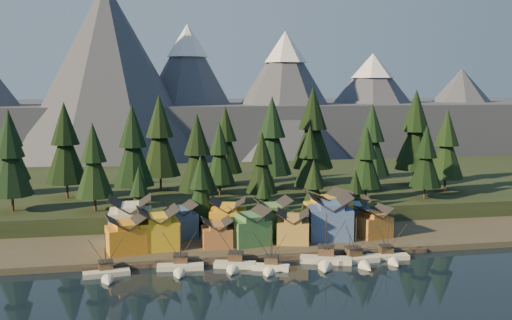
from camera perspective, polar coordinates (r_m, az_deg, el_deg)
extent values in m
plane|color=black|center=(118.47, 2.15, -12.22)|extent=(500.00, 500.00, 0.00)
cube|color=#3D392C|center=(155.83, -1.05, -7.08)|extent=(400.00, 50.00, 1.50)
cube|color=black|center=(203.71, -3.33, -2.98)|extent=(420.00, 100.00, 6.00)
cube|color=#4B3F36|center=(133.64, 0.60, -9.68)|extent=(80.00, 4.00, 1.00)
cube|color=#4F5365|center=(350.59, -6.36, 3.35)|extent=(560.00, 160.00, 30.00)
cone|color=#4F5365|center=(289.65, -14.60, 8.24)|extent=(100.00, 100.00, 90.00)
cone|color=#4F5365|center=(307.49, -6.79, 6.69)|extent=(80.00, 80.00, 72.00)
cone|color=white|center=(308.36, -6.87, 11.78)|extent=(22.40, 22.40, 17.28)
cone|color=#4F5365|center=(302.95, 2.90, 6.35)|extent=(84.00, 84.00, 68.00)
cone|color=white|center=(303.55, 2.93, 11.23)|extent=(23.52, 23.52, 16.32)
cone|color=#4F5365|center=(334.97, 11.49, 5.46)|extent=(92.00, 92.00, 58.00)
cone|color=white|center=(334.97, 11.59, 9.23)|extent=(25.76, 25.76, 13.92)
cone|color=#4F5365|center=(368.59, 19.73, 4.72)|extent=(88.00, 88.00, 50.00)
cube|color=beige|center=(126.58, -14.72, -11.01)|extent=(9.91, 4.02, 1.46)
cone|color=beige|center=(121.58, -14.56, -11.78)|extent=(3.16, 3.63, 2.73)
cube|color=black|center=(126.76, -14.71, -11.24)|extent=(10.15, 4.10, 0.32)
cube|color=brown|center=(127.83, -14.79, -10.16)|extent=(3.26, 3.11, 1.64)
cube|color=#252323|center=(127.56, -14.80, -9.77)|extent=(3.47, 3.31, 0.18)
cylinder|color=black|center=(125.73, -14.81, -8.85)|extent=(0.16, 0.16, 8.20)
cylinder|color=black|center=(129.36, -14.86, -9.36)|extent=(0.13, 0.13, 4.01)
cube|color=beige|center=(127.74, -7.57, -10.64)|extent=(10.29, 3.71, 1.52)
cone|color=beige|center=(122.49, -7.66, -11.45)|extent=(3.14, 3.68, 2.85)
cube|color=black|center=(127.92, -7.56, -10.89)|extent=(10.54, 3.77, 0.33)
cube|color=brown|center=(129.05, -7.55, -9.77)|extent=(3.28, 3.10, 1.71)
cube|color=#252323|center=(128.77, -7.55, -9.36)|extent=(3.48, 3.31, 0.19)
cylinder|color=black|center=(126.87, -7.59, -8.41)|extent=(0.17, 0.17, 8.55)
cylinder|color=black|center=(130.67, -7.52, -8.94)|extent=(0.13, 0.13, 4.18)
cube|color=beige|center=(128.24, -2.13, -10.50)|extent=(9.58, 5.29, 1.57)
cone|color=beige|center=(123.53, -2.43, -11.22)|extent=(3.67, 3.79, 2.94)
cube|color=black|center=(128.42, -2.13, -10.75)|extent=(9.80, 5.39, 0.34)
cube|color=#433223|center=(129.36, -2.03, -9.64)|extent=(3.81, 3.68, 1.77)
cube|color=#252323|center=(129.07, -2.04, -9.22)|extent=(4.06, 3.92, 0.20)
cylinder|color=black|center=(127.27, -2.11, -8.22)|extent=(0.18, 0.18, 8.83)
cylinder|color=black|center=(130.76, -1.93, -8.82)|extent=(0.14, 0.14, 4.31)
cube|color=white|center=(126.48, 1.49, -10.77)|extent=(8.45, 5.18, 1.46)
cone|color=white|center=(122.35, 1.23, -11.41)|extent=(3.48, 3.47, 2.74)
cube|color=black|center=(126.65, 1.49, -11.01)|extent=(8.65, 5.28, 0.32)
cube|color=#453724|center=(127.42, 1.57, -9.96)|extent=(3.65, 3.54, 1.65)
cube|color=#252323|center=(127.15, 1.58, -9.57)|extent=(3.89, 3.77, 0.18)
cylinder|color=black|center=(125.52, 1.52, -8.62)|extent=(0.16, 0.16, 8.23)
cylinder|color=black|center=(128.62, 1.67, -9.20)|extent=(0.13, 0.13, 4.02)
cube|color=beige|center=(132.12, 7.00, -9.99)|extent=(12.03, 6.85, 1.80)
cone|color=beige|center=(126.08, 6.94, -10.85)|extent=(4.45, 4.81, 3.38)
cube|color=black|center=(132.32, 6.99, -10.27)|extent=(12.32, 7.00, 0.39)
cube|color=brown|center=(133.63, 7.03, -9.00)|extent=(4.48, 4.34, 2.03)
cube|color=#252323|center=(133.32, 7.03, -8.54)|extent=(4.77, 4.63, 0.23)
cylinder|color=black|center=(131.15, 7.04, -7.43)|extent=(0.20, 0.20, 10.13)
cylinder|color=black|center=(135.50, 7.06, -8.08)|extent=(0.16, 0.16, 4.95)
cube|color=beige|center=(133.42, 10.03, -9.89)|extent=(10.42, 3.80, 1.61)
cone|color=beige|center=(128.61, 11.09, -10.59)|extent=(3.28, 3.71, 3.02)
cube|color=black|center=(133.60, 10.02, -10.14)|extent=(10.67, 3.87, 0.35)
cube|color=#433523|center=(134.59, 9.71, -9.04)|extent=(3.44, 3.26, 1.81)
cube|color=#252323|center=(134.31, 9.72, -8.63)|extent=(3.66, 3.47, 0.20)
cylinder|color=black|center=(132.50, 9.97, -7.64)|extent=(0.18, 0.18, 9.05)
cylinder|color=black|center=(136.06, 9.35, -8.23)|extent=(0.14, 0.14, 4.42)
cube|color=beige|center=(137.27, 13.08, -9.49)|extent=(9.64, 3.48, 1.45)
cone|color=beige|center=(132.60, 13.81, -10.12)|extent=(2.98, 3.44, 2.73)
cube|color=black|center=(137.43, 13.07, -9.71)|extent=(9.88, 3.54, 0.32)
cube|color=#423423|center=(138.44, 12.86, -8.73)|extent=(3.12, 2.95, 1.64)
cube|color=#252323|center=(138.20, 12.88, -8.37)|extent=(3.31, 3.15, 0.18)
cylinder|color=black|center=(136.50, 13.06, -7.50)|extent=(0.16, 0.16, 8.18)
cylinder|color=black|center=(139.89, 12.62, -8.01)|extent=(0.13, 0.13, 4.00)
cube|color=orange|center=(136.74, -12.87, -7.76)|extent=(9.90, 9.08, 5.87)
cube|color=orange|center=(135.87, -12.92, -6.32)|extent=(6.11, 8.13, 1.20)
cube|color=gold|center=(138.27, -9.76, -7.31)|extent=(10.24, 9.31, 6.79)
cube|color=gold|center=(137.30, -9.80, -5.68)|extent=(6.02, 8.69, 1.32)
cube|color=#9F6438|center=(138.22, -3.93, -7.68)|extent=(7.04, 6.58, 4.63)
cube|color=#9F6438|center=(137.52, -3.94, -6.56)|extent=(3.91, 6.41, 0.98)
cube|color=#407740|center=(139.79, -0.65, -7.17)|extent=(10.19, 9.41, 6.16)
cube|color=#407740|center=(138.90, -0.66, -5.70)|extent=(6.32, 8.41, 1.23)
cube|color=#AB873C|center=(141.78, 3.71, -7.11)|extent=(9.34, 9.34, 5.49)
cube|color=#AB873C|center=(140.99, 3.72, -5.83)|extent=(5.95, 8.34, 1.08)
cube|color=#3D5992|center=(146.13, 7.39, -6.25)|extent=(11.81, 10.41, 7.79)
cube|color=#3D5992|center=(145.11, 7.42, -4.48)|extent=(7.08, 9.51, 1.49)
cube|color=#A86C2B|center=(149.54, 11.64, -6.52)|extent=(9.04, 8.32, 5.30)
cube|color=#A86C2B|center=(148.81, 11.68, -5.33)|extent=(5.63, 7.40, 1.08)
cube|color=silver|center=(145.09, -12.41, -6.44)|extent=(10.22, 9.09, 7.94)
cube|color=silver|center=(144.06, -12.46, -4.63)|extent=(5.63, 8.90, 1.44)
cube|color=#375784|center=(147.42, -7.61, -6.43)|extent=(9.19, 8.82, 6.32)
cube|color=#375784|center=(146.58, -7.63, -5.03)|extent=(5.74, 7.91, 1.09)
cube|color=gold|center=(147.70, -2.81, -6.25)|extent=(10.41, 9.36, 6.77)
cube|color=gold|center=(146.80, -2.82, -4.73)|extent=(6.40, 8.38, 1.27)
cube|color=#568648|center=(148.69, 1.63, -6.20)|extent=(9.58, 8.02, 6.54)
cube|color=#568648|center=(147.82, 1.64, -4.73)|extent=(5.41, 7.69, 1.30)
cube|color=gold|center=(152.16, 7.21, -5.70)|extent=(11.95, 11.16, 7.78)
cube|color=gold|center=(151.18, 7.24, -4.01)|extent=(7.55, 9.83, 1.41)
cube|color=#376483|center=(155.80, 9.86, -5.76)|extent=(8.91, 8.55, 6.10)
cube|color=#376483|center=(155.03, 9.89, -4.47)|extent=(5.58, 7.65, 1.06)
cylinder|color=#332319|center=(168.22, -23.15, -3.96)|extent=(0.70, 0.70, 4.63)
cone|color=black|center=(166.62, -23.33, -0.57)|extent=(11.33, 11.33, 15.96)
cone|color=black|center=(165.76, -23.48, 2.25)|extent=(7.72, 7.72, 11.59)
cylinder|color=#332319|center=(181.45, -18.35, -2.86)|extent=(0.70, 0.70, 5.12)
cone|color=black|center=(179.87, -18.49, 0.62)|extent=(12.52, 12.52, 17.65)
cone|color=black|center=(179.07, -18.61, 3.52)|extent=(8.54, 8.54, 12.81)
cylinder|color=#332319|center=(160.82, -15.78, -4.21)|extent=(0.70, 0.70, 4.24)
cone|color=black|center=(159.26, -15.90, -0.97)|extent=(10.38, 10.38, 14.62)
cone|color=black|center=(158.36, -16.00, 1.73)|extent=(7.07, 7.07, 10.61)
cylinder|color=#332319|center=(171.85, -12.09, -3.22)|extent=(0.70, 0.70, 5.05)
cone|color=black|center=(170.19, -12.19, 0.40)|extent=(12.33, 12.33, 17.38)
cone|color=black|center=(169.35, -12.28, 3.41)|extent=(8.41, 8.41, 12.61)
cylinder|color=#332319|center=(186.50, -9.50, -2.25)|extent=(0.70, 0.70, 5.49)
cone|color=black|center=(184.88, -9.58, 1.39)|extent=(13.42, 13.42, 18.91)
cone|color=black|center=(184.12, -9.65, 4.41)|extent=(9.15, 9.15, 13.72)
cylinder|color=#332319|center=(162.44, -5.82, -3.79)|extent=(0.70, 0.70, 4.60)
cone|color=black|center=(160.80, -5.87, -0.30)|extent=(11.24, 11.24, 15.84)
cone|color=black|center=(159.91, -5.91, 2.60)|extent=(7.67, 7.67, 11.50)
cylinder|color=#332319|center=(177.93, -3.63, -2.87)|extent=(0.70, 0.70, 4.00)
cone|color=black|center=(176.58, -3.66, -0.10)|extent=(9.79, 9.79, 13.79)
cone|color=black|center=(175.78, -3.68, 2.20)|extent=(6.67, 6.67, 10.01)
cylinder|color=#332319|center=(162.94, 0.57, -3.87)|extent=(0.70, 0.70, 3.72)
cone|color=black|center=(161.55, 0.58, -1.07)|extent=(9.10, 9.10, 12.82)
cone|color=black|center=(160.70, 0.58, 1.27)|extent=(6.20, 6.20, 9.30)
cylinder|color=#332319|center=(187.49, 1.59, -2.11)|extent=(0.70, 0.70, 5.37)
cone|color=black|center=(185.91, 1.60, 1.43)|extent=(13.14, 13.14, 18.51)
cone|color=black|center=(185.14, 1.61, 4.37)|extent=(8.96, 8.96, 13.44)
cylinder|color=#332319|center=(173.25, 5.34, -3.19)|extent=(0.70, 0.70, 3.88)
cone|color=black|center=(171.90, 5.38, -0.44)|extent=(9.48, 9.48, 13.36)
cone|color=black|center=(171.09, 5.41, 1.85)|extent=(6.46, 6.46, 9.69)
cylinder|color=#332319|center=(198.93, 5.63, -1.51)|extent=(0.70, 0.70, 5.92)
cone|color=black|center=(197.34, 5.67, 2.17)|extent=(14.47, 14.47, 20.40)
cone|color=black|center=(196.66, 5.71, 5.22)|extent=(9.87, 9.87, 14.80)
cylinder|color=#332319|center=(173.61, 10.89, -3.27)|extent=(0.70, 0.70, 3.88)
cone|color=black|center=(172.26, 10.96, -0.53)|extent=(9.47, 9.47, 13.35)
cone|color=black|center=(171.45, 11.02, 1.75)|extent=(6.46, 6.46, 9.69)
cylinder|color=#332319|center=(191.06, 11.40, -2.14)|extent=(0.70, 0.70, 4.96)
cone|color=black|center=(189.59, 11.49, 1.06)|extent=(12.11, 12.11, 17.07)
cone|color=black|center=(188.83, 11.56, 3.71)|extent=(8.26, 8.26, 12.39)
cylinder|color=#332319|center=(179.09, 16.51, -3.11)|extent=(0.70, 0.70, 3.93)
cone|color=black|center=(177.77, 16.61, -0.42)|extent=(9.60, 9.60, 13.52)
cone|color=black|center=(176.98, 16.69, 1.82)|extent=(6.54, 6.54, 9.81)
cylinder|color=#332319|center=(203.64, 15.49, -1.57)|extent=(0.70, 0.70, 5.74)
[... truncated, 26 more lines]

